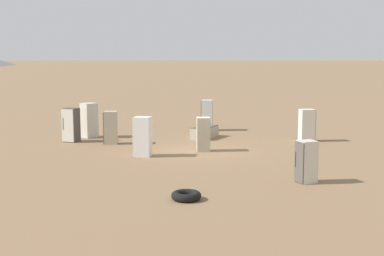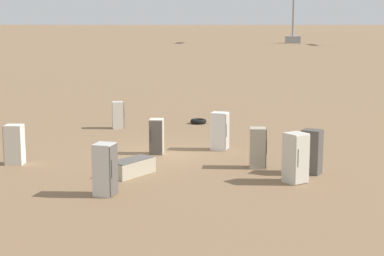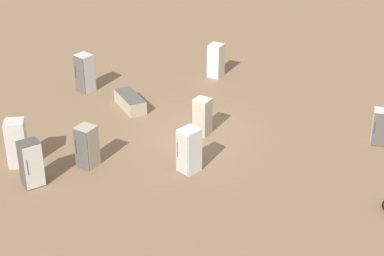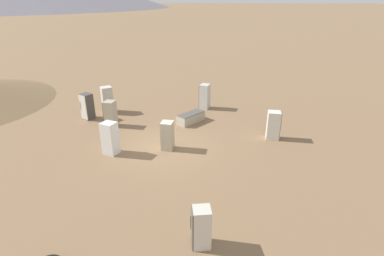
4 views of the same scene
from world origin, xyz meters
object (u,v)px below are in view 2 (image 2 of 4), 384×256
(discarded_fridge_1, at_px, (312,152))
(scrap_tire, at_px, (198,121))
(discarded_fridge_6, at_px, (14,145))
(discarded_fridge_8, at_px, (296,158))
(discarded_fridge_7, at_px, (157,136))
(discarded_fridge_4, at_px, (132,167))
(discarded_fridge_2, at_px, (118,115))
(discarded_fridge_0, at_px, (258,148))
(discarded_fridge_5, at_px, (105,170))
(discarded_fridge_3, at_px, (220,131))
(power_pylon_1, at_px, (294,6))

(discarded_fridge_1, height_order, scrap_tire, discarded_fridge_1)
(discarded_fridge_6, bearing_deg, scrap_tire, -34.88)
(discarded_fridge_1, distance_m, discarded_fridge_8, 1.61)
(discarded_fridge_8, bearing_deg, discarded_fridge_7, -78.30)
(discarded_fridge_1, relative_size, discarded_fridge_4, 0.84)
(discarded_fridge_2, bearing_deg, scrap_tire, 97.19)
(discarded_fridge_0, xyz_separation_m, discarded_fridge_5, (4.39, -5.32, 0.08))
(discarded_fridge_2, relative_size, discarded_fridge_4, 0.71)
(discarded_fridge_6, distance_m, discarded_fridge_8, 11.47)
(discarded_fridge_5, bearing_deg, discarded_fridge_1, 127.04)
(discarded_fridge_3, relative_size, discarded_fridge_7, 1.11)
(discarded_fridge_6, xyz_separation_m, discarded_fridge_8, (2.30, 11.24, 0.10))
(discarded_fridge_4, xyz_separation_m, discarded_fridge_6, (-1.55, -5.10, 0.51))
(power_pylon_1, bearing_deg, discarded_fridge_4, -7.98)
(discarded_fridge_8, bearing_deg, discarded_fridge_1, -156.67)
(scrap_tire, bearing_deg, discarded_fridge_5, -8.94)
(discarded_fridge_6, bearing_deg, discarded_fridge_8, -103.20)
(discarded_fridge_0, distance_m, discarded_fridge_8, 2.61)
(power_pylon_1, xyz_separation_m, discarded_fridge_0, (127.21, -13.18, -7.78))
(discarded_fridge_8, bearing_deg, discarded_fridge_2, -91.23)
(power_pylon_1, distance_m, discarded_fridge_7, 126.27)
(discarded_fridge_7, distance_m, discarded_fridge_8, 7.34)
(discarded_fridge_1, relative_size, discarded_fridge_2, 1.18)
(discarded_fridge_6, bearing_deg, discarded_fridge_5, -135.18)
(discarded_fridge_0, bearing_deg, discarded_fridge_4, -71.93)
(discarded_fridge_1, height_order, discarded_fridge_4, discarded_fridge_1)
(power_pylon_1, relative_size, discarded_fridge_5, 15.44)
(discarded_fridge_1, distance_m, discarded_fridge_2, 13.42)
(scrap_tire, bearing_deg, discarded_fridge_3, 10.53)
(discarded_fridge_6, relative_size, discarded_fridge_8, 0.89)
(discarded_fridge_1, bearing_deg, discarded_fridge_7, 179.27)
(discarded_fridge_0, relative_size, discarded_fridge_4, 0.79)
(discarded_fridge_3, bearing_deg, discarded_fridge_2, -119.47)
(discarded_fridge_5, relative_size, scrap_tire, 1.94)
(discarded_fridge_3, relative_size, discarded_fridge_8, 0.94)
(discarded_fridge_3, bearing_deg, power_pylon_1, -172.48)
(discarded_fridge_0, distance_m, discarded_fridge_6, 9.96)
(discarded_fridge_1, bearing_deg, power_pylon_1, 111.32)
(discarded_fridge_4, distance_m, discarded_fridge_5, 2.96)
(power_pylon_1, relative_size, discarded_fridge_2, 18.91)
(power_pylon_1, distance_m, discarded_fridge_1, 128.78)
(discarded_fridge_4, distance_m, discarded_fridge_6, 5.35)
(discarded_fridge_0, relative_size, discarded_fridge_5, 0.91)
(discarded_fridge_0, distance_m, scrap_tire, 11.15)
(discarded_fridge_1, height_order, discarded_fridge_2, discarded_fridge_1)
(scrap_tire, bearing_deg, discarded_fridge_0, 15.34)
(power_pylon_1, height_order, discarded_fridge_1, power_pylon_1)
(discarded_fridge_0, xyz_separation_m, discarded_fridge_6, (-0.03, -9.96, 0.01))
(discarded_fridge_7, xyz_separation_m, scrap_tire, (-8.32, 1.42, -0.65))
(discarded_fridge_7, bearing_deg, scrap_tire, -98.38)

